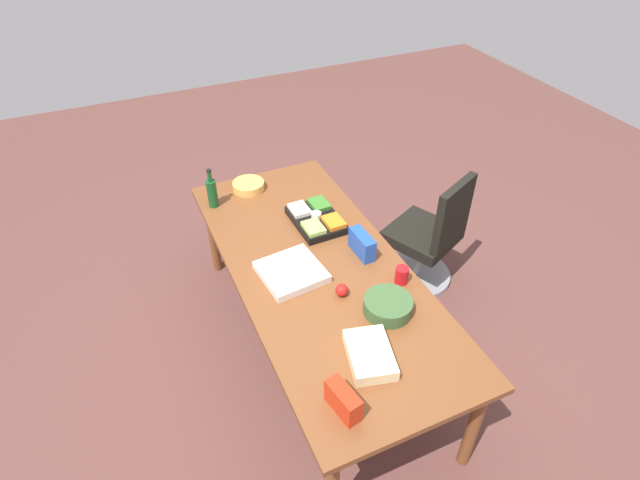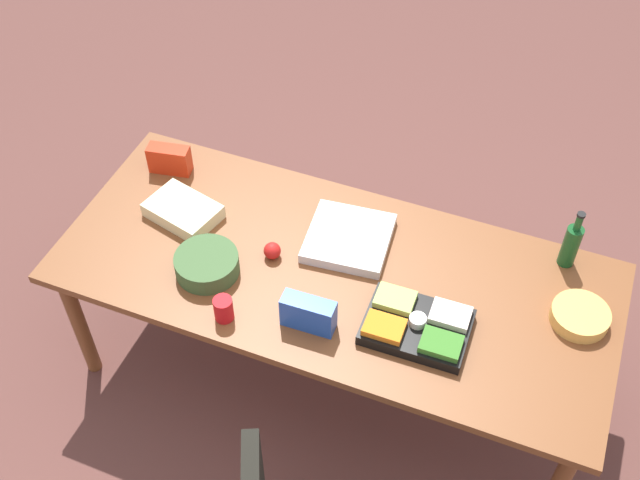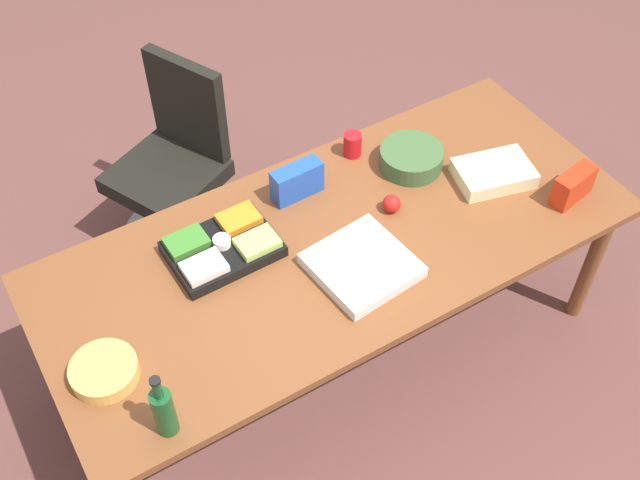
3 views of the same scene
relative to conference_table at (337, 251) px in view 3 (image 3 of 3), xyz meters
The scene contains 13 objects.
ground_plane 0.70m from the conference_table, ahead, with size 10.00×10.00×0.00m, color brown.
conference_table is the anchor object (origin of this frame).
office_chair 1.14m from the conference_table, 74.63° to the right, with size 0.64×0.64×1.00m.
chip_bag_red 1.02m from the conference_table, 162.48° to the left, with size 0.20×0.08×0.14m, color red.
wine_bottle 1.02m from the conference_table, 24.40° to the left, with size 0.08×0.08×0.30m.
salad_bowl 0.56m from the conference_table, 158.13° to the right, with size 0.28×0.28×0.09m, color #395930.
pizza_box 0.20m from the conference_table, 88.80° to the left, with size 0.36×0.36×0.05m, color silver.
chip_bag_blue 0.34m from the conference_table, 88.82° to the right, with size 0.22×0.08×0.15m, color #1F4BB2.
apple_red 0.30m from the conference_table, behind, with size 0.08×0.08×0.08m, color red.
veggie_tray 0.47m from the conference_table, 22.45° to the right, with size 0.43×0.31×0.09m.
sheet_cake 0.77m from the conference_table, behind, with size 0.32×0.22×0.07m, color beige.
red_solo_cup 0.53m from the conference_table, 129.45° to the right, with size 0.08×0.08×0.11m, color red.
chip_bowl 1.04m from the conference_table, ahead, with size 0.24×0.24×0.06m, color gold.
Camera 3 is at (1.13, 1.74, 3.11)m, focal length 43.78 mm.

